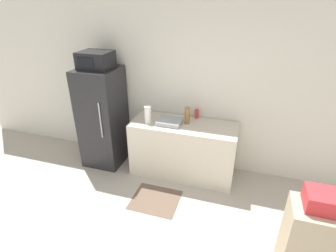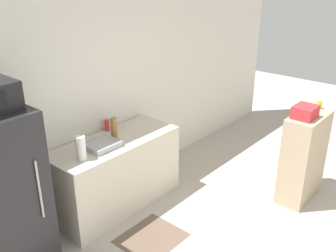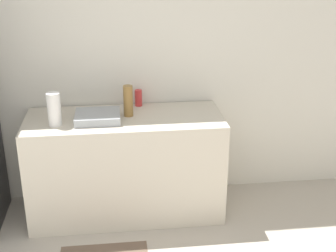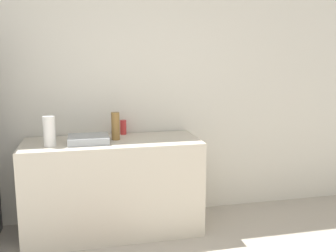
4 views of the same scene
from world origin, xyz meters
name	(u,v)px [view 4 (image 4 of 4)]	position (x,y,z in m)	size (l,w,h in m)	color
wall_back	(98,89)	(0.00, 2.86, 1.30)	(8.00, 0.06, 2.60)	silver
counter	(113,186)	(0.09, 2.50, 0.43)	(1.57, 0.63, 0.86)	beige
sink_basin	(88,139)	(-0.11, 2.46, 0.89)	(0.35, 0.31, 0.06)	#9EA3A8
bottle_tall	(116,126)	(0.13, 2.53, 0.99)	(0.08, 0.08, 0.25)	olive
bottle_short	(123,127)	(0.22, 2.76, 0.93)	(0.06, 0.06, 0.14)	red
paper_towel_roll	(49,131)	(-0.43, 2.39, 0.99)	(0.10, 0.10, 0.26)	white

